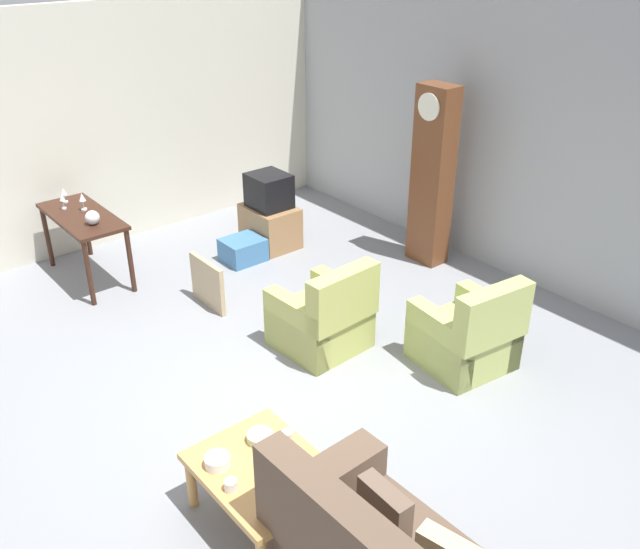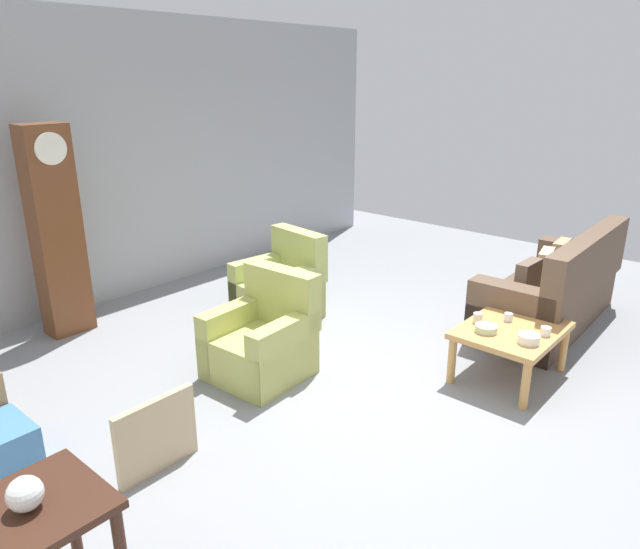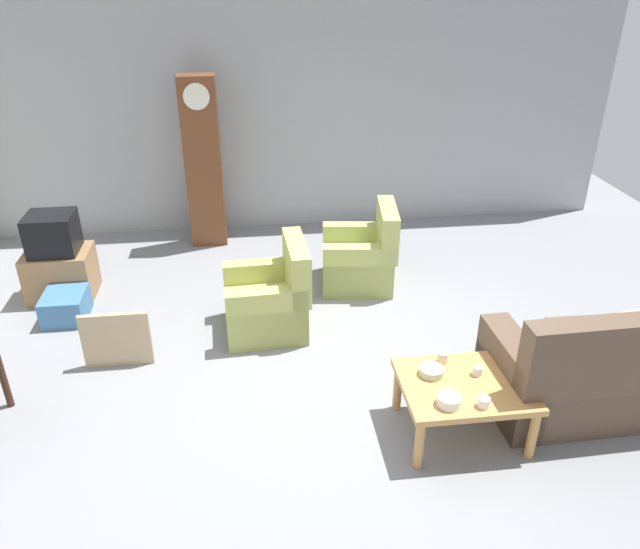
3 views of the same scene
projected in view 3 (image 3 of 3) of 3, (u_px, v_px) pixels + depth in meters
ground_plane at (337, 377)px, 5.33m from camera, size 10.40×10.40×0.00m
garage_door_wall at (297, 106)px, 7.75m from camera, size 8.40×0.16×3.20m
couch_floral at (624, 370)px, 4.82m from camera, size 2.12×0.93×1.04m
armchair_olive_near at (270, 302)px, 5.89m from camera, size 0.83×0.80×0.92m
armchair_olive_far at (361, 259)px, 6.73m from camera, size 0.88×0.85×0.92m
coffee_table_wood at (465, 390)px, 4.53m from camera, size 0.96×0.76×0.47m
grandfather_clock at (203, 163)px, 7.39m from camera, size 0.44×0.30×2.10m
tv_stand_cabinet at (61, 273)px, 6.52m from camera, size 0.68×0.52×0.52m
tv_crt at (52, 233)px, 6.30m from camera, size 0.48×0.44×0.42m
framed_picture_leaning at (117, 340)px, 5.37m from camera, size 0.60×0.05×0.53m
storage_box_blue at (66, 306)px, 6.14m from camera, size 0.41×0.47×0.28m
cup_white_porcelain at (484, 402)px, 4.25m from camera, size 0.09×0.09×0.07m
cup_blue_rimmed at (477, 371)px, 4.58m from camera, size 0.07×0.07×0.07m
cup_cream_tall at (443, 357)px, 4.71m from camera, size 0.08×0.08×0.09m
bowl_white_stacked at (449, 400)px, 4.26m from camera, size 0.17×0.17×0.08m
bowl_shallow_green at (431, 371)px, 4.58m from camera, size 0.19×0.19×0.06m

